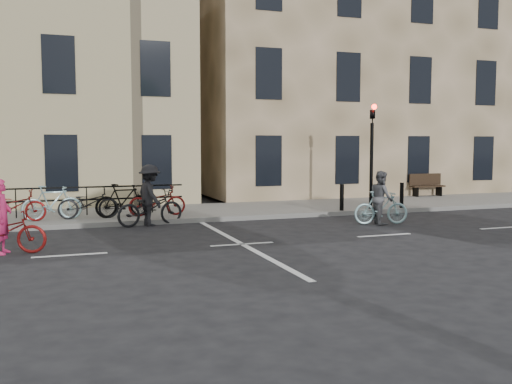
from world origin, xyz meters
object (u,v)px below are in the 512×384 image
object	(u,v)px
bench	(426,184)
cyclist_dark	(150,202)
cyclist_pink	(2,228)
cyclist_grey	(381,203)
traffic_light	(372,143)

from	to	relation	value
bench	cyclist_dark	xyz separation A→B (m)	(-12.60, -3.83, 0.04)
bench	cyclist_pink	xyz separation A→B (m)	(-16.40, -7.05, -0.09)
cyclist_pink	cyclist_grey	size ratio (longest dim) A/B	1.13
cyclist_pink	traffic_light	bearing A→B (deg)	-61.28
bench	cyclist_dark	world-z (taller)	cyclist_dark
cyclist_dark	traffic_light	bearing A→B (deg)	-101.14
cyclist_pink	cyclist_dark	size ratio (longest dim) A/B	0.92
bench	cyclist_pink	distance (m)	17.85
traffic_light	cyclist_grey	size ratio (longest dim) A/B	2.24
cyclist_pink	cyclist_dark	world-z (taller)	cyclist_dark
cyclist_grey	cyclist_dark	size ratio (longest dim) A/B	0.81
bench	cyclist_grey	world-z (taller)	cyclist_grey
bench	cyclist_grey	size ratio (longest dim) A/B	0.92
cyclist_pink	cyclist_dark	xyz separation A→B (m)	(3.80, 3.22, 0.14)
traffic_light	cyclist_grey	world-z (taller)	traffic_light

